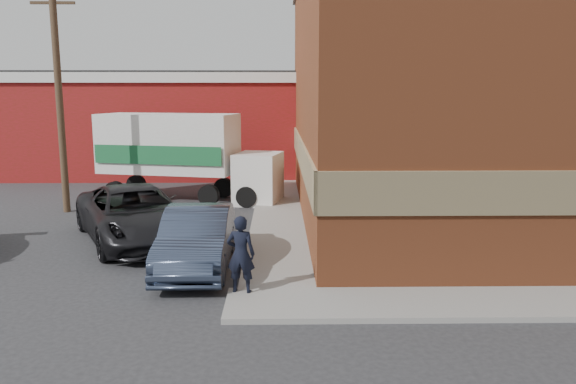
% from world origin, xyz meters
% --- Properties ---
extents(ground, '(90.00, 90.00, 0.00)m').
position_xyz_m(ground, '(0.00, 0.00, 0.00)').
color(ground, '#28282B').
rests_on(ground, ground).
extents(brick_building, '(14.25, 18.25, 9.36)m').
position_xyz_m(brick_building, '(8.50, 9.00, 4.68)').
color(brick_building, brown).
rests_on(brick_building, ground).
extents(sidewalk_west, '(1.80, 18.00, 0.12)m').
position_xyz_m(sidewalk_west, '(0.60, 9.00, 0.06)').
color(sidewalk_west, gray).
rests_on(sidewalk_west, ground).
extents(warehouse, '(16.30, 8.30, 5.60)m').
position_xyz_m(warehouse, '(-6.00, 20.00, 2.81)').
color(warehouse, maroon).
rests_on(warehouse, ground).
extents(utility_pole, '(2.00, 0.26, 9.00)m').
position_xyz_m(utility_pole, '(-7.50, 9.00, 4.75)').
color(utility_pole, '#4F3C27').
rests_on(utility_pole, ground).
extents(man, '(0.69, 0.51, 1.74)m').
position_xyz_m(man, '(-0.20, -0.25, 0.99)').
color(man, black).
rests_on(man, sidewalk_south).
extents(sedan, '(1.73, 4.79, 1.57)m').
position_xyz_m(sedan, '(-1.47, 1.88, 0.78)').
color(sedan, '#303A50').
rests_on(sedan, ground).
extents(suv_a, '(5.25, 6.69, 1.69)m').
position_xyz_m(suv_a, '(-3.73, 4.55, 0.84)').
color(suv_a, black).
rests_on(suv_a, ground).
extents(box_truck, '(7.67, 3.80, 3.64)m').
position_xyz_m(box_truck, '(-3.31, 11.33, 2.10)').
color(box_truck, white).
rests_on(box_truck, ground).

